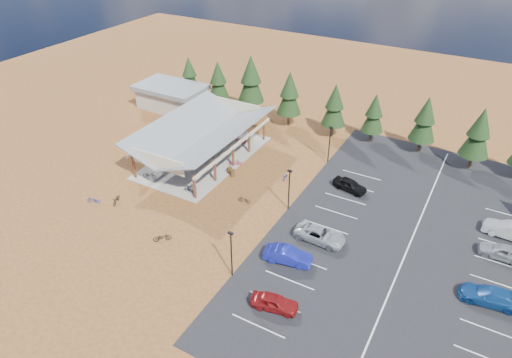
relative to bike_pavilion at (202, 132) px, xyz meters
name	(u,v)px	position (x,y,z in m)	size (l,w,h in m)	color
ground	(241,205)	(10.00, -7.00, -3.82)	(140.00, 140.00, 0.00)	brown
asphalt_lot	(411,242)	(28.50, -4.00, -3.80)	(27.00, 44.00, 0.04)	black
concrete_pad	(204,157)	(0.00, 0.00, -3.77)	(10.60, 18.60, 0.10)	gray
bike_pavilion	(202,132)	(0.00, 0.00, 0.00)	(11.65, 19.40, 4.97)	brown
outbuilding	(171,96)	(-14.00, 11.00, -1.80)	(11.00, 7.00, 3.90)	#ADA593
lamp_post_0	(231,251)	(15.00, -17.00, -0.85)	(0.50, 0.25, 5.14)	black
lamp_post_1	(289,187)	(15.00, -5.00, -0.85)	(0.50, 0.25, 5.14)	black
lamp_post_2	(330,142)	(15.00, 7.00, -0.85)	(0.50, 0.25, 5.14)	black
trash_bin_0	(230,170)	(5.16, -1.77, -3.37)	(0.60, 0.60, 0.90)	#483319
trash_bin_1	(233,173)	(5.82, -2.11, -3.37)	(0.60, 0.60, 0.90)	#483319
pine_0	(189,74)	(-13.64, 15.74, 0.63)	(3.13, 3.13, 7.30)	#382314
pine_1	(218,80)	(-6.98, 14.45, 1.08)	(3.45, 3.45, 8.03)	#382314
pine_2	(251,79)	(-1.38, 15.15, 2.07)	(4.14, 4.14, 9.65)	#382314
pine_3	(289,93)	(5.54, 14.49, 1.36)	(3.64, 3.64, 8.49)	#382314
pine_4	(335,105)	(12.68, 14.30, 1.09)	(3.45, 3.45, 8.04)	#382314
pine_5	(374,113)	(18.10, 15.42, 0.60)	(3.11, 3.11, 7.25)	#382314
pine_6	(425,119)	(24.82, 15.74, 1.13)	(3.48, 3.48, 8.12)	#382314
pine_7	(479,132)	(31.54, 14.45, 1.36)	(3.64, 3.64, 8.49)	#382314
bike_0	(149,175)	(-2.81, -7.80, -3.25)	(0.63, 1.81, 0.95)	black
bike_1	(179,159)	(-1.98, -2.81, -3.24)	(0.45, 1.61, 0.96)	#979BA0
bike_2	(206,143)	(-1.41, 2.64, -3.25)	(0.63, 1.82, 0.96)	navy
bike_3	(214,136)	(-1.77, 5.10, -3.24)	(0.45, 1.59, 0.96)	maroon
bike_4	(190,189)	(3.39, -7.80, -3.32)	(0.53, 1.52, 0.80)	black
bike_5	(201,173)	(2.46, -4.16, -3.27)	(0.43, 1.52, 0.91)	gray
bike_6	(211,156)	(1.00, 0.11, -3.32)	(0.53, 1.53, 0.80)	#253194
bike_7	(241,140)	(2.29, 5.78, -3.25)	(0.45, 1.58, 0.95)	maroon
bike_8	(116,200)	(-2.74, -13.65, -3.34)	(0.64, 1.83, 0.96)	black
bike_10	(93,200)	(-5.04, -14.94, -3.39)	(0.57, 1.63, 0.86)	#17299D
bike_12	(162,237)	(6.16, -16.34, -3.33)	(0.66, 1.89, 0.99)	black
bike_14	(285,177)	(11.99, 0.42, -3.43)	(0.53, 1.51, 0.80)	navy
bike_15	(235,163)	(4.80, 0.14, -3.32)	(0.47, 1.67, 1.01)	maroon
bike_16	(244,200)	(10.05, -6.36, -3.42)	(0.54, 1.54, 0.81)	black
car_0	(274,302)	(20.29, -18.63, -3.08)	(1.67, 4.14, 1.41)	maroon
car_1	(288,255)	(18.74, -12.84, -3.01)	(1.64, 4.69, 1.55)	#191F96
car_2	(320,235)	(20.23, -8.35, -3.05)	(2.43, 5.27, 1.46)	#999BA0
car_4	(350,185)	(19.75, 2.04, -3.08)	(1.66, 4.14, 1.41)	black
car_7	(491,296)	(36.40, -8.83, -3.03)	(2.12, 5.23, 1.52)	navy
car_8	(503,252)	(36.81, -2.07, -3.02)	(1.80, 4.46, 1.52)	gray
car_9	(509,230)	(37.07, 1.74, -2.95)	(1.76, 5.05, 1.66)	silver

